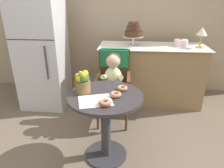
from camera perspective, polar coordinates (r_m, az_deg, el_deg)
ground_plane at (r=2.39m, az=-1.59°, el=-18.69°), size 8.00×8.00×0.00m
back_wall at (r=3.62m, az=1.62°, el=19.45°), size 4.80×0.10×2.70m
cafe_table at (r=2.08m, az=-1.75°, el=-8.23°), size 0.72×0.72×0.72m
wicker_chair at (r=2.68m, az=0.52°, el=2.45°), size 0.42×0.45×0.95m
seated_child at (r=2.52m, az=0.25°, el=2.00°), size 0.27×0.32×0.73m
paper_napkin at (r=1.87m, az=-4.58°, el=-4.59°), size 0.35×0.31×0.00m
donut_front at (r=2.07m, az=2.85°, el=-1.09°), size 0.11×0.11×0.04m
donut_mid at (r=1.94m, az=1.00°, el=-2.82°), size 0.11×0.11×0.04m
donut_side at (r=1.79m, az=-1.96°, el=-5.07°), size 0.11×0.11×0.04m
flower_vase at (r=2.00m, az=-8.10°, el=0.62°), size 0.15×0.15×0.23m
display_counter at (r=3.28m, az=10.50°, el=2.58°), size 1.56×0.62×0.90m
tiered_cake_stand at (r=3.10m, az=5.89°, el=14.09°), size 0.30×0.30×0.34m
round_layer_cake at (r=3.25m, az=18.30°, el=10.66°), size 0.20×0.20×0.12m
table_lamp at (r=3.19m, az=23.36°, el=12.86°), size 0.15×0.15×0.28m
refrigerator at (r=3.21m, az=-18.61°, el=8.71°), size 0.64×0.63×1.70m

